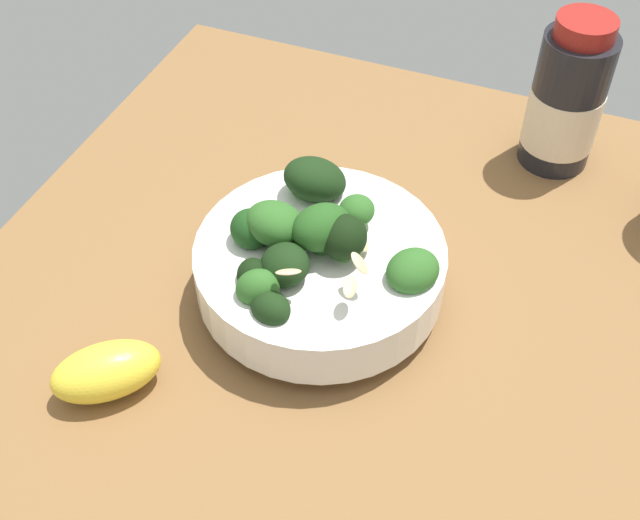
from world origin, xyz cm
name	(u,v)px	position (x,y,z in cm)	size (l,w,h in cm)	color
ground_plane	(369,318)	(0.00, 0.00, -1.69)	(63.95, 63.95, 3.38)	brown
bowl_of_broccoli	(318,259)	(-4.18, -0.45, 3.93)	(19.37, 18.94, 9.90)	white
lemon_wedge	(106,371)	(-14.53, -14.21, 1.98)	(7.71, 4.23, 3.96)	yellow
bottle_tall	(566,102)	(9.79, 23.18, 6.24)	(6.49, 6.49, 14.34)	black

